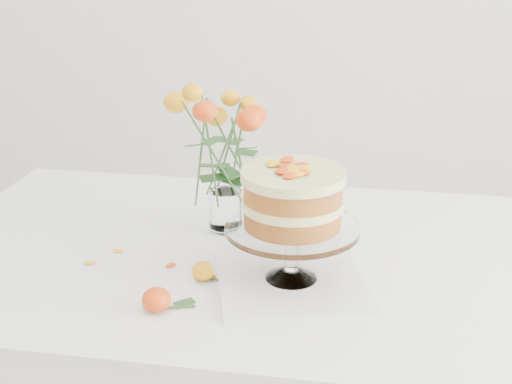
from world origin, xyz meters
TOP-DOWN VIEW (x-y plane):
  - table at (0.00, 0.00)m, footprint 1.43×0.93m
  - napkin at (0.15, -0.13)m, footprint 0.38×0.38m
  - cake_stand at (0.15, -0.13)m, footprint 0.28×0.28m
  - rose_vase at (-0.04, 0.11)m, footprint 0.31×0.31m
  - loose_rose_near at (-0.03, -0.15)m, footprint 0.09×0.05m
  - loose_rose_far at (-0.09, -0.29)m, footprint 0.10×0.06m
  - stray_petal_a at (-0.12, -0.10)m, footprint 0.03×0.02m
  - stray_petal_b at (-0.02, -0.14)m, footprint 0.03×0.02m
  - stray_petal_c at (0.02, -0.18)m, footprint 0.03×0.02m
  - stray_petal_d at (-0.26, -0.05)m, footprint 0.03×0.02m
  - stray_petal_e at (-0.30, -0.12)m, footprint 0.03×0.02m

SIDE VIEW (x-z plane):
  - table at x=0.00m, z-range 0.30..1.05m
  - stray_petal_a at x=-0.12m, z-range 0.76..0.76m
  - stray_petal_b at x=-0.02m, z-range 0.76..0.76m
  - stray_petal_c at x=0.02m, z-range 0.76..0.76m
  - stray_petal_d at x=-0.26m, z-range 0.76..0.76m
  - stray_petal_e at x=-0.30m, z-range 0.76..0.76m
  - napkin at x=0.15m, z-range 0.76..0.77m
  - loose_rose_near at x=-0.03m, z-range 0.76..0.80m
  - loose_rose_far at x=-0.09m, z-range 0.76..0.80m
  - cake_stand at x=0.15m, z-range 0.81..1.06m
  - rose_vase at x=-0.04m, z-range 0.79..1.20m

